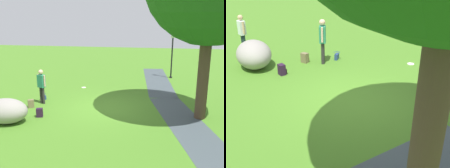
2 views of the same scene
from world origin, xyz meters
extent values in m
plane|color=#447722|center=(0.00, 0.00, 0.00)|extent=(48.00, 48.00, 0.00)
cylinder|color=#493827|center=(0.60, 4.35, 2.00)|extent=(0.48, 0.48, 4.01)
ellipsoid|color=gray|center=(2.50, -3.82, 0.53)|extent=(1.42, 1.90, 1.06)
cylinder|color=#2A2928|center=(-0.16, -3.43, 0.43)|extent=(0.13, 0.13, 0.87)
cylinder|color=#2A2928|center=(-0.10, -3.28, 0.43)|extent=(0.13, 0.13, 0.87)
cube|color=#28805A|center=(-0.13, -3.36, 1.19)|extent=(0.35, 0.42, 0.65)
cylinder|color=#E1B591|center=(-0.21, -3.56, 1.23)|extent=(0.08, 0.08, 0.58)
cylinder|color=#E1B591|center=(-0.05, -3.15, 1.23)|extent=(0.08, 0.08, 0.58)
sphere|color=#E1B591|center=(-0.13, -3.36, 1.66)|extent=(0.23, 0.23, 0.23)
cylinder|color=#19292B|center=(2.79, -5.91, 0.40)|extent=(0.13, 0.13, 0.81)
cylinder|color=#19292B|center=(2.73, -5.76, 0.40)|extent=(0.13, 0.13, 0.81)
cube|color=silver|center=(2.76, -5.83, 1.11)|extent=(0.34, 0.42, 0.61)
cylinder|color=tan|center=(2.83, -6.04, 1.14)|extent=(0.08, 0.08, 0.54)
cylinder|color=tan|center=(2.69, -5.63, 1.14)|extent=(0.08, 0.08, 0.54)
sphere|color=tan|center=(2.76, -5.83, 1.55)|extent=(0.22, 0.22, 0.22)
cube|color=navy|center=(-0.80, -3.58, 0.12)|extent=(0.28, 0.33, 0.24)
torus|color=navy|center=(-0.80, -3.58, 0.30)|extent=(0.38, 0.38, 0.02)
cube|color=#28152C|center=(1.65, -2.73, 0.20)|extent=(0.27, 0.33, 0.40)
cube|color=black|center=(1.52, -2.77, 0.12)|extent=(0.11, 0.20, 0.18)
cube|color=olive|center=(0.55, -3.67, 0.20)|extent=(0.32, 0.34, 0.40)
cube|color=brown|center=(0.44, -3.74, 0.12)|extent=(0.16, 0.20, 0.18)
cylinder|color=white|center=(-3.41, -2.05, 0.01)|extent=(0.27, 0.27, 0.02)
camera|label=1|loc=(12.25, 2.27, 4.52)|focal=42.94mm
camera|label=2|loc=(3.08, 7.29, 4.26)|focal=46.95mm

